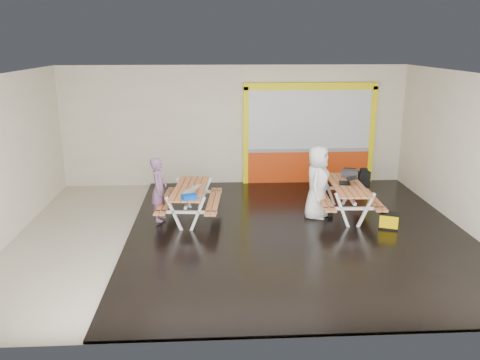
{
  "coord_description": "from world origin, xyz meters",
  "views": [
    {
      "loc": [
        -0.6,
        -10.13,
        4.16
      ],
      "look_at": [
        0.0,
        0.9,
        1.0
      ],
      "focal_mm": 36.57,
      "sensor_mm": 36.0,
      "label": 1
    }
  ],
  "objects": [
    {
      "name": "dark_case",
      "position": [
        2.08,
        1.02,
        0.12
      ],
      "size": [
        0.42,
        0.34,
        0.14
      ],
      "primitive_type": "cube",
      "rotation": [
        0.0,
        0.0,
        -0.14
      ],
      "color": "black",
      "rests_on": "deck"
    },
    {
      "name": "laptop_left",
      "position": [
        -1.13,
        0.6,
        0.86
      ],
      "size": [
        0.41,
        0.39,
        0.15
      ],
      "color": "silver",
      "rests_on": "picnic_table_left"
    },
    {
      "name": "person_right",
      "position": [
        1.86,
        0.95,
        0.88
      ],
      "size": [
        0.86,
        1.03,
        1.81
      ],
      "primitive_type": "imported",
      "rotation": [
        0.0,
        0.0,
        1.19
      ],
      "color": "white",
      "rests_on": "deck"
    },
    {
      "name": "fluke_bag",
      "position": [
        3.33,
        0.05,
        0.23
      ],
      "size": [
        0.5,
        0.41,
        0.37
      ],
      "color": "black",
      "rests_on": "deck"
    },
    {
      "name": "backpack",
      "position": [
        3.21,
        1.71,
        0.76
      ],
      "size": [
        0.33,
        0.24,
        0.52
      ],
      "color": "black",
      "rests_on": "picnic_table_right"
    },
    {
      "name": "blue_pouch",
      "position": [
        -1.16,
        0.11,
        0.86
      ],
      "size": [
        0.37,
        0.31,
        0.09
      ],
      "primitive_type": "cube",
      "rotation": [
        0.0,
        0.0,
        0.35
      ],
      "color": "#003FC8",
      "rests_on": "picnic_table_left"
    },
    {
      "name": "kiosk",
      "position": [
        2.2,
        3.93,
        1.44
      ],
      "size": [
        3.88,
        0.16,
        3.0
      ],
      "color": "red",
      "rests_on": "room"
    },
    {
      "name": "deck",
      "position": [
        1.25,
        0.0,
        0.03
      ],
      "size": [
        7.5,
        7.98,
        0.05
      ],
      "primitive_type": "cube",
      "color": "black",
      "rests_on": "room"
    },
    {
      "name": "person_left",
      "position": [
        -1.89,
        0.75,
        0.85
      ],
      "size": [
        0.41,
        0.58,
        1.5
      ],
      "primitive_type": "imported",
      "rotation": [
        0.0,
        0.0,
        1.47
      ],
      "color": "#7D5479",
      "rests_on": "deck"
    },
    {
      "name": "picnic_table_left",
      "position": [
        -1.18,
        0.96,
        0.62
      ],
      "size": [
        1.55,
        2.15,
        0.82
      ],
      "color": "#C97745",
      "rests_on": "deck"
    },
    {
      "name": "laptop_right",
      "position": [
        2.6,
        1.03,
        0.89
      ],
      "size": [
        0.47,
        0.44,
        0.17
      ],
      "color": "black",
      "rests_on": "picnic_table_right"
    },
    {
      "name": "picnic_table_right",
      "position": [
        2.59,
        0.99,
        0.64
      ],
      "size": [
        1.49,
        2.14,
        0.84
      ],
      "color": "#C97745",
      "rests_on": "deck"
    },
    {
      "name": "toolbox",
      "position": [
        2.82,
        1.61,
        0.93
      ],
      "size": [
        0.45,
        0.31,
        0.24
      ],
      "color": "black",
      "rests_on": "picnic_table_right"
    },
    {
      "name": "room",
      "position": [
        0.0,
        0.0,
        1.75
      ],
      "size": [
        10.02,
        8.02,
        3.52
      ],
      "color": "#BBB19E",
      "rests_on": "ground"
    }
  ]
}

